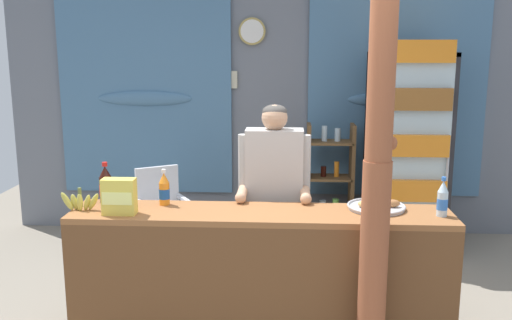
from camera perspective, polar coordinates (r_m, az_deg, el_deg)
The scene contains 14 objects.
ground_plane at distance 4.73m, azimuth -0.34°, elevation -13.48°, with size 7.29×7.29×0.00m, color gray.
back_wall_curtained at distance 6.04m, azimuth 0.79°, elevation 5.61°, with size 5.43×0.22×2.68m.
stall_counter at distance 3.81m, azimuth 0.39°, elevation -10.87°, with size 2.54×0.47×0.91m.
timber_post at distance 3.36m, azimuth 12.12°, elevation -1.01°, with size 0.19×0.17×2.68m.
drink_fridge at distance 5.61m, azimuth 15.03°, elevation 2.05°, with size 0.74×0.66×2.04m.
bottle_shelf_rack at distance 5.83m, azimuth 7.42°, elevation -2.13°, with size 0.48×0.28×1.22m.
plastic_lawn_chair at distance 5.45m, azimuth -9.45°, elevation -4.69°, with size 0.60×0.60×0.86m.
shopkeeper at distance 4.20m, azimuth 1.84°, elevation -2.34°, with size 0.53×0.42×1.58m.
soda_bottle_cola at distance 4.10m, azimuth -14.88°, elevation -2.49°, with size 0.09×0.09×0.29m.
soda_bottle_water at distance 3.85m, azimuth 18.25°, elevation -3.80°, with size 0.07×0.07×0.26m.
soda_bottle_orange_soda at distance 3.96m, azimuth -9.21°, elevation -2.97°, with size 0.07×0.07×0.25m.
snack_box_instant_noodle at distance 3.80m, azimuth -13.60°, elevation -3.59°, with size 0.22×0.11×0.24m.
pastry_tray at distance 3.92m, azimuth 11.98°, elevation -4.52°, with size 0.39×0.39×0.07m.
banana_bunch at distance 3.97m, azimuth -17.26°, elevation -4.02°, with size 0.28×0.06×0.16m.
Camera 1 is at (0.27, -3.16, 2.00)m, focal length 39.77 mm.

